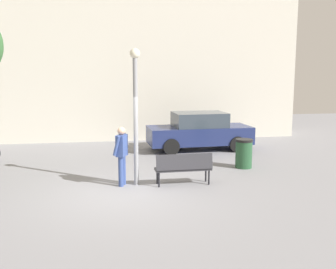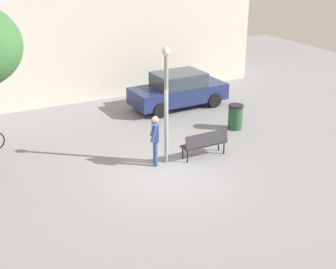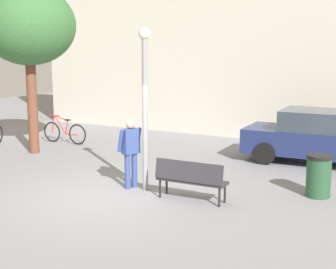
{
  "view_description": "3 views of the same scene",
  "coord_description": "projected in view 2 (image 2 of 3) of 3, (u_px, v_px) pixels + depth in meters",
  "views": [
    {
      "loc": [
        -0.53,
        -9.9,
        3.15
      ],
      "look_at": [
        1.2,
        0.4,
        1.5
      ],
      "focal_mm": 41.71,
      "sensor_mm": 36.0,
      "label": 1
    },
    {
      "loc": [
        -5.9,
        -11.39,
        6.64
      ],
      "look_at": [
        0.12,
        0.26,
        1.23
      ],
      "focal_mm": 49.46,
      "sensor_mm": 36.0,
      "label": 2
    },
    {
      "loc": [
        6.37,
        -9.12,
        3.47
      ],
      "look_at": [
        1.23,
        0.37,
        1.5
      ],
      "focal_mm": 54.07,
      "sensor_mm": 36.0,
      "label": 3
    }
  ],
  "objects": [
    {
      "name": "lamppost",
      "position": [
        166.0,
        95.0,
        14.35
      ],
      "size": [
        0.28,
        0.28,
        3.81
      ],
      "color": "gray",
      "rests_on": "ground_plane"
    },
    {
      "name": "parked_car_navy",
      "position": [
        178.0,
        90.0,
        20.09
      ],
      "size": [
        4.26,
        1.94,
        1.55
      ],
      "color": "navy",
      "rests_on": "ground_plane"
    },
    {
      "name": "park_bench",
      "position": [
        205.0,
        142.0,
        15.36
      ],
      "size": [
        1.61,
        0.5,
        0.92
      ],
      "color": "#2D2D33",
      "rests_on": "ground_plane"
    },
    {
      "name": "trash_bin",
      "position": [
        235.0,
        117.0,
        17.8
      ],
      "size": [
        0.58,
        0.58,
        0.97
      ],
      "color": "#234C2D",
      "rests_on": "ground_plane"
    },
    {
      "name": "person_by_lamppost",
      "position": [
        155.0,
        137.0,
        14.69
      ],
      "size": [
        0.45,
        0.63,
        1.67
      ],
      "color": "#334784",
      "rests_on": "ground_plane"
    },
    {
      "name": "building_facade",
      "position": [
        73.0,
        9.0,
        20.37
      ],
      "size": [
        17.62,
        2.0,
        8.01
      ],
      "primitive_type": "cube",
      "color": "beige",
      "rests_on": "ground_plane"
    },
    {
      "name": "ground_plane",
      "position": [
        168.0,
        175.0,
        14.38
      ],
      "size": [
        36.0,
        36.0,
        0.0
      ],
      "primitive_type": "plane",
      "color": "gray"
    }
  ]
}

